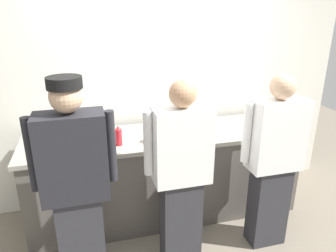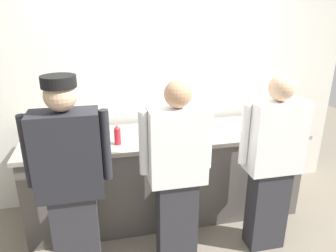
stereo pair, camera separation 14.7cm
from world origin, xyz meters
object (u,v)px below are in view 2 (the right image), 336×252
(squeeze_bottle_primary, at_px, (117,135))
(deli_cup, at_px, (72,135))
(ramekin_yellow_sauce, at_px, (169,138))
(chef_near_left, at_px, (71,182))
(mixing_bowl_steel, at_px, (179,124))
(sheet_tray, at_px, (222,128))
(ramekin_orange_sauce, at_px, (261,128))
(plate_stack_front, at_px, (272,121))
(ramekin_red_sauce, at_px, (147,139))
(chef_center, at_px, (177,173))
(chef_far_right, at_px, (272,162))

(squeeze_bottle_primary, relative_size, deli_cup, 2.08)
(squeeze_bottle_primary, xyz_separation_m, ramekin_yellow_sauce, (0.48, -0.02, -0.06))
(chef_near_left, height_order, mixing_bowl_steel, chef_near_left)
(chef_near_left, relative_size, squeeze_bottle_primary, 8.99)
(chef_near_left, xyz_separation_m, squeeze_bottle_primary, (0.38, 0.58, 0.11))
(sheet_tray, relative_size, squeeze_bottle_primary, 2.65)
(deli_cup, bearing_deg, ramekin_orange_sauce, -5.67)
(plate_stack_front, xyz_separation_m, sheet_tray, (-0.56, -0.01, -0.03))
(ramekin_red_sauce, bearing_deg, squeeze_bottle_primary, 179.73)
(ramekin_orange_sauce, bearing_deg, deli_cup, 174.33)
(mixing_bowl_steel, bearing_deg, deli_cup, -178.97)
(sheet_tray, distance_m, squeeze_bottle_primary, 1.09)
(plate_stack_front, height_order, deli_cup, plate_stack_front)
(chef_center, height_order, ramekin_orange_sauce, chef_center)
(plate_stack_front, bearing_deg, ramekin_red_sauce, -173.45)
(mixing_bowl_steel, distance_m, ramekin_orange_sauce, 0.84)
(chef_near_left, xyz_separation_m, ramekin_yellow_sauce, (0.86, 0.57, 0.05))
(sheet_tray, bearing_deg, plate_stack_front, 0.61)
(sheet_tray, height_order, ramekin_red_sauce, ramekin_red_sauce)
(plate_stack_front, xyz_separation_m, deli_cup, (-2.05, 0.07, -0.00))
(ramekin_yellow_sauce, bearing_deg, deli_cup, 164.99)
(chef_near_left, bearing_deg, ramekin_yellow_sauce, 33.36)
(sheet_tray, bearing_deg, deli_cup, 177.11)
(ramekin_yellow_sauce, relative_size, ramekin_orange_sauce, 1.07)
(plate_stack_front, relative_size, ramekin_yellow_sauce, 1.97)
(chef_far_right, bearing_deg, chef_near_left, -177.71)
(chef_near_left, xyz_separation_m, ramekin_red_sauce, (0.66, 0.58, 0.05))
(squeeze_bottle_primary, relative_size, ramekin_orange_sauce, 1.98)
(chef_far_right, distance_m, ramekin_red_sauce, 1.13)
(mixing_bowl_steel, bearing_deg, ramekin_red_sauce, -146.26)
(chef_near_left, bearing_deg, chef_center, 4.73)
(chef_far_right, height_order, ramekin_red_sauce, chef_far_right)
(plate_stack_front, relative_size, ramekin_red_sauce, 1.97)
(chef_near_left, xyz_separation_m, chef_far_right, (1.66, 0.07, -0.05))
(plate_stack_front, bearing_deg, ramekin_orange_sauce, -147.44)
(plate_stack_front, xyz_separation_m, ramekin_orange_sauce, (-0.18, -0.12, -0.02))
(chef_near_left, height_order, deli_cup, chef_near_left)
(mixing_bowl_steel, relative_size, sheet_tray, 0.67)
(deli_cup, bearing_deg, ramekin_yellow_sauce, -15.01)
(chef_center, height_order, deli_cup, chef_center)
(ramekin_yellow_sauce, relative_size, ramekin_red_sauce, 1.00)
(sheet_tray, bearing_deg, chef_far_right, -73.48)
(mixing_bowl_steel, bearing_deg, squeeze_bottle_primary, -159.21)
(chef_center, bearing_deg, ramekin_yellow_sauce, 84.98)
(sheet_tray, bearing_deg, chef_near_left, -153.42)
(chef_near_left, relative_size, mixing_bowl_steel, 5.02)
(squeeze_bottle_primary, relative_size, ramekin_yellow_sauce, 1.86)
(chef_near_left, distance_m, ramekin_red_sauce, 0.88)
(squeeze_bottle_primary, distance_m, ramekin_yellow_sauce, 0.48)
(chef_far_right, distance_m, squeeze_bottle_primary, 1.38)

